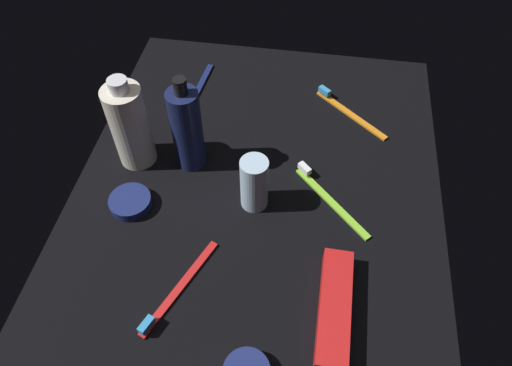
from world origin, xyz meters
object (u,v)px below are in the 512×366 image
(bodywash_bottle, at_px, (130,126))
(toothbrush_lime, at_px, (328,195))
(toothbrush_red, at_px, (175,292))
(toothpaste_box_red, at_px, (334,308))
(toothbrush_navy, at_px, (196,93))
(toothbrush_orange, at_px, (347,110))
(cream_tin_right, at_px, (130,202))
(deodorant_stick, at_px, (252,183))
(lotion_bottle, at_px, (187,129))

(bodywash_bottle, height_order, toothbrush_lime, bodywash_bottle)
(toothbrush_red, bearing_deg, toothpaste_box_red, -88.57)
(toothbrush_navy, bearing_deg, toothbrush_orange, -90.61)
(toothpaste_box_red, xyz_separation_m, cream_tin_right, (0.14, 0.35, -0.01))
(toothpaste_box_red, bearing_deg, toothbrush_lime, 6.41)
(bodywash_bottle, relative_size, toothpaste_box_red, 1.03)
(deodorant_stick, bearing_deg, lotion_bottle, 58.84)
(deodorant_stick, xyz_separation_m, toothbrush_navy, (0.25, 0.16, -0.05))
(deodorant_stick, relative_size, toothbrush_navy, 0.57)
(toothpaste_box_red, relative_size, cream_tin_right, 2.47)
(toothbrush_lime, height_order, toothbrush_red, same)
(lotion_bottle, distance_m, toothbrush_orange, 0.34)
(deodorant_stick, height_order, toothbrush_orange, deodorant_stick)
(lotion_bottle, height_order, toothpaste_box_red, lotion_bottle)
(bodywash_bottle, relative_size, cream_tin_right, 2.54)
(lotion_bottle, relative_size, toothbrush_navy, 1.05)
(toothpaste_box_red, bearing_deg, toothbrush_navy, 36.13)
(deodorant_stick, relative_size, toothpaste_box_red, 0.59)
(toothbrush_lime, relative_size, toothbrush_red, 0.80)
(bodywash_bottle, height_order, cream_tin_right, bodywash_bottle)
(toothbrush_orange, xyz_separation_m, toothbrush_navy, (0.00, 0.31, 0.00))
(toothbrush_navy, distance_m, cream_tin_right, 0.30)
(toothbrush_orange, relative_size, toothbrush_red, 0.85)
(toothbrush_lime, bearing_deg, deodorant_stick, 103.70)
(toothbrush_red, xyz_separation_m, toothpaste_box_red, (0.01, -0.23, 0.01))
(bodywash_bottle, xyz_separation_m, toothbrush_red, (-0.25, -0.14, -0.08))
(bodywash_bottle, relative_size, toothbrush_orange, 1.25)
(toothbrush_lime, relative_size, toothbrush_navy, 0.76)
(toothbrush_red, bearing_deg, toothbrush_navy, 9.66)
(toothbrush_orange, height_order, toothbrush_navy, same)
(toothbrush_lime, xyz_separation_m, toothbrush_red, (-0.22, 0.21, 0.00))
(cream_tin_right, bearing_deg, toothpaste_box_red, -111.78)
(deodorant_stick, bearing_deg, cream_tin_right, 100.83)
(lotion_bottle, xyz_separation_m, toothbrush_orange, (0.18, -0.28, -0.08))
(toothbrush_lime, distance_m, toothpaste_box_red, 0.21)
(toothbrush_lime, height_order, toothbrush_navy, same)
(deodorant_stick, height_order, toothbrush_navy, deodorant_stick)
(toothbrush_orange, bearing_deg, lotion_bottle, 122.29)
(lotion_bottle, distance_m, deodorant_stick, 0.15)
(bodywash_bottle, relative_size, toothbrush_navy, 1.01)
(toothbrush_navy, distance_m, toothpaste_box_red, 0.53)
(lotion_bottle, height_order, toothbrush_navy, lotion_bottle)
(deodorant_stick, xyz_separation_m, toothbrush_orange, (0.25, -0.15, -0.05))
(toothbrush_red, bearing_deg, cream_tin_right, 38.81)
(bodywash_bottle, xyz_separation_m, toothbrush_orange, (0.18, -0.38, -0.08))
(toothbrush_navy, relative_size, toothbrush_red, 1.06)
(bodywash_bottle, xyz_separation_m, toothbrush_lime, (-0.04, -0.35, -0.08))
(lotion_bottle, relative_size, toothbrush_orange, 1.31)
(toothbrush_navy, bearing_deg, toothbrush_lime, -127.82)
(bodywash_bottle, bearing_deg, lotion_bottle, -86.10)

